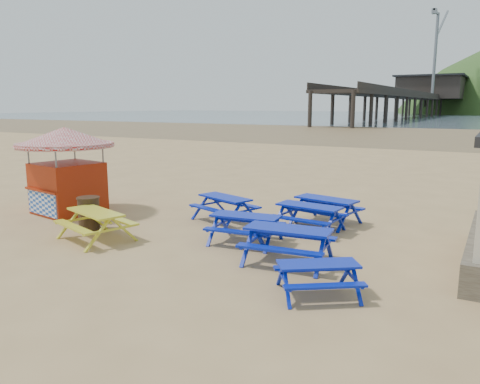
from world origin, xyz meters
The scene contains 13 objects.
ground centered at (0.00, 0.00, 0.00)m, with size 400.00×400.00×0.00m, color tan.
wet_sand centered at (0.00, 55.00, 0.00)m, with size 400.00×400.00×0.00m, color olive.
sea centered at (0.00, 170.00, 0.01)m, with size 400.00×400.00×0.00m, color #455763.
picnic_table_blue_a centered at (-0.41, 1.49, 0.40)m, with size 2.28×2.05×0.79m.
picnic_table_blue_b centered at (2.59, 2.73, 0.41)m, with size 2.22×1.93×0.82m.
picnic_table_blue_c centered at (2.46, 1.58, 0.40)m, with size 2.06×1.73×0.80m.
picnic_table_blue_d centered at (1.38, -0.39, 0.39)m, with size 2.04×1.73×0.78m.
picnic_table_blue_e centered at (3.04, -1.33, 0.43)m, with size 2.19×1.84×0.85m.
picnic_table_blue_f centered at (4.34, -2.85, 0.33)m, with size 2.03×1.95×0.66m.
picnic_table_yellow centered at (-2.41, -2.19, 0.41)m, with size 2.35×2.10×0.83m.
ice_cream_kiosk centered at (-5.80, -0.19, 1.88)m, with size 3.86×3.86×2.99m.
litter_bin centered at (-3.45, -1.47, 0.51)m, with size 0.68×0.68×1.00m.
pier centered at (-17.99, 178.23, 5.46)m, with size 24.00×220.00×39.29m.
Camera 1 is at (7.29, -11.28, 3.73)m, focal length 35.00 mm.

